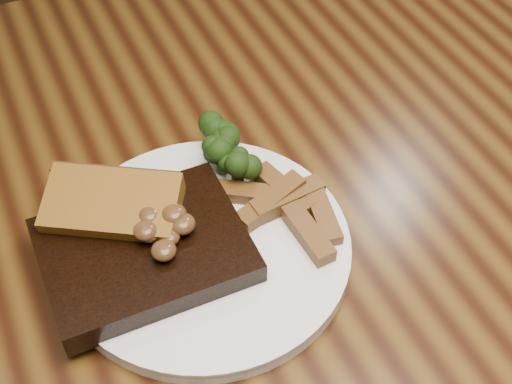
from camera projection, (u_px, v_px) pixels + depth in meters
dining_table at (266, 252)px, 0.78m from camera, size 1.60×0.90×0.75m
chair_far at (135, 46)px, 1.36m from camera, size 0.43×0.43×0.84m
plate at (206, 249)px, 0.66m from camera, size 0.27×0.27×0.01m
steak at (145, 251)px, 0.63m from camera, size 0.18×0.14×0.03m
steak_bone at (169, 307)px, 0.60m from camera, size 0.14×0.02×0.02m
mushroom_pile at (149, 229)px, 0.61m from camera, size 0.07×0.07×0.03m
garlic_bread at (116, 220)px, 0.66m from camera, size 0.14×0.12×0.03m
potato_wedges at (277, 210)px, 0.66m from camera, size 0.10×0.10×0.02m
broccoli_cluster at (236, 152)px, 0.70m from camera, size 0.07×0.07×0.04m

